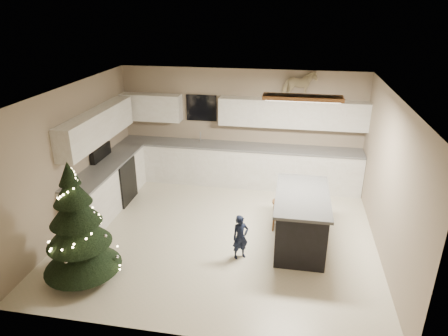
{
  "coord_description": "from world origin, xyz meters",
  "views": [
    {
      "loc": [
        1.17,
        -6.22,
        3.94
      ],
      "look_at": [
        0.0,
        0.35,
        1.15
      ],
      "focal_mm": 32.0,
      "sensor_mm": 36.0,
      "label": 1
    }
  ],
  "objects": [
    {
      "name": "toddler",
      "position": [
        0.46,
        -0.69,
        0.39
      ],
      "size": [
        0.34,
        0.31,
        0.77
      ],
      "primitive_type": "imported",
      "rotation": [
        0.0,
        0.0,
        0.59
      ],
      "color": "black",
      "rests_on": "ground_plane"
    },
    {
      "name": "christmas_tree",
      "position": [
        -1.85,
        -1.6,
        0.79
      ],
      "size": [
        1.2,
        1.16,
        1.91
      ],
      "rotation": [
        0.0,
        0.0,
        -0.31
      ],
      "color": "#3F2816",
      "rests_on": "ground_plane"
    },
    {
      "name": "rocking_horse",
      "position": [
        1.26,
        2.33,
        2.31
      ],
      "size": [
        0.75,
        0.54,
        0.6
      ],
      "rotation": [
        0.0,
        0.0,
        1.94
      ],
      "color": "brown",
      "rests_on": "cabinetry"
    },
    {
      "name": "room_shell",
      "position": [
        0.02,
        0.0,
        1.75
      ],
      "size": [
        5.52,
        5.02,
        2.61
      ],
      "color": "gray",
      "rests_on": "ground_plane"
    },
    {
      "name": "island",
      "position": [
        1.42,
        -0.09,
        0.48
      ],
      "size": [
        0.9,
        1.7,
        0.95
      ],
      "color": "black",
      "rests_on": "ground_plane"
    },
    {
      "name": "cabinetry",
      "position": [
        -0.91,
        1.65,
        0.76
      ],
      "size": [
        5.5,
        3.2,
        2.0
      ],
      "color": "white",
      "rests_on": "ground_plane"
    },
    {
      "name": "ground_plane",
      "position": [
        0.0,
        0.0,
        0.0
      ],
      "size": [
        5.5,
        5.5,
        0.0
      ],
      "primitive_type": "plane",
      "color": "beige"
    },
    {
      "name": "bar_stool",
      "position": [
        1.05,
        0.33,
        0.43
      ],
      "size": [
        0.3,
        0.3,
        0.57
      ],
      "rotation": [
        0.0,
        0.0,
        -0.06
      ],
      "color": "brown",
      "rests_on": "ground_plane"
    }
  ]
}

